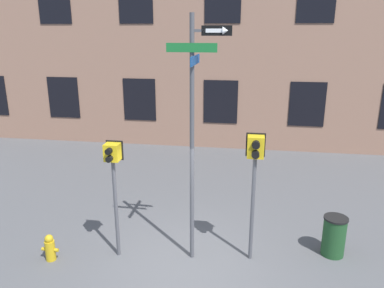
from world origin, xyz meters
name	(u,v)px	position (x,y,z in m)	size (l,w,h in m)	color
ground_plane	(186,266)	(0.00, 0.00, 0.00)	(60.00, 60.00, 0.00)	#515154
building_facade	(224,0)	(0.00, 8.75, 5.92)	(24.00, 0.64, 11.83)	#936B56
street_sign_pole	(194,125)	(0.13, 0.37, 2.99)	(1.21, 1.04, 5.08)	#4C4C51
pedestrian_signal_left	(113,169)	(-1.54, 0.20, 2.02)	(0.36, 0.40, 2.60)	#4C4C51
pedestrian_signal_right	(255,163)	(1.34, 0.51, 2.22)	(0.39, 0.40, 2.80)	#4C4C51
fire_hydrant	(50,248)	(-2.92, -0.21, 0.29)	(0.37, 0.21, 0.60)	gold
trash_bin	(334,236)	(3.14, 0.95, 0.46)	(0.52, 0.52, 0.91)	#1E4723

